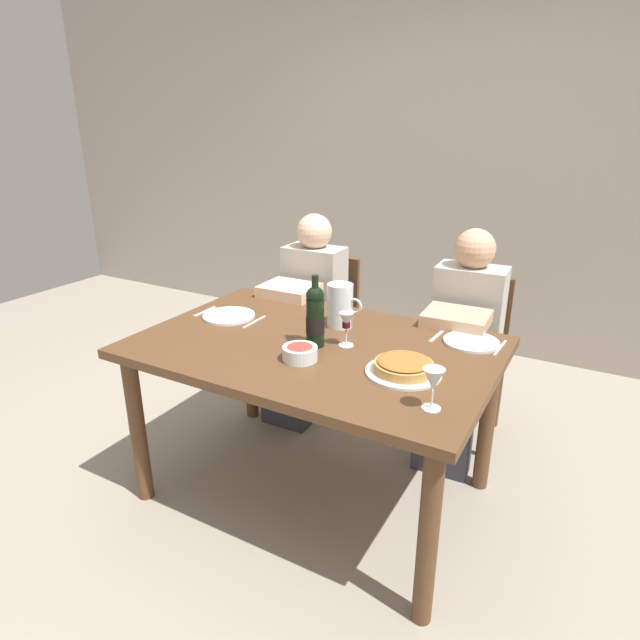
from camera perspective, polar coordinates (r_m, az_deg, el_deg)
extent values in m
plane|color=gray|center=(2.66, -0.50, -17.72)|extent=(8.00, 8.00, 0.00)
cube|color=#A3998E|center=(4.08, 15.10, 16.42)|extent=(8.00, 0.10, 2.80)
cube|color=brown|center=(2.28, -0.56, -2.95)|extent=(1.50, 1.00, 0.04)
cylinder|color=brown|center=(2.55, -18.90, -10.98)|extent=(0.07, 0.07, 0.72)
cylinder|color=brown|center=(1.93, 11.47, -21.79)|extent=(0.07, 0.07, 0.72)
cylinder|color=brown|center=(3.09, -7.47, -4.24)|extent=(0.07, 0.07, 0.72)
cylinder|color=brown|center=(2.60, 17.44, -10.17)|extent=(0.07, 0.07, 0.72)
cylinder|color=black|center=(2.21, -0.51, -0.27)|extent=(0.08, 0.08, 0.21)
sphere|color=black|center=(2.17, -0.52, 2.61)|extent=(0.08, 0.08, 0.08)
cylinder|color=black|center=(2.15, -0.53, 3.82)|extent=(0.03, 0.03, 0.08)
cylinder|color=black|center=(2.21, -0.51, -0.52)|extent=(0.08, 0.08, 0.07)
cylinder|color=silver|center=(2.42, 2.09, 1.58)|extent=(0.12, 0.12, 0.20)
cylinder|color=silver|center=(2.44, 2.07, 0.78)|extent=(0.11, 0.11, 0.12)
torus|color=silver|center=(2.39, 3.74, 1.51)|extent=(0.07, 0.01, 0.07)
cylinder|color=silver|center=(2.03, 8.90, -5.53)|extent=(0.29, 0.29, 0.01)
cylinder|color=#C18E47|center=(2.02, 8.94, -4.96)|extent=(0.22, 0.22, 0.03)
ellipsoid|color=#9E6028|center=(2.01, 8.97, -4.36)|extent=(0.20, 0.20, 0.02)
cylinder|color=silver|center=(2.10, -2.15, -3.57)|extent=(0.14, 0.14, 0.06)
ellipsoid|color=#B2382D|center=(2.10, -2.16, -3.08)|extent=(0.11, 0.11, 0.04)
cylinder|color=silver|center=(1.81, 11.78, -9.21)|extent=(0.06, 0.06, 0.00)
cylinder|color=silver|center=(1.79, 11.86, -8.25)|extent=(0.01, 0.01, 0.07)
cone|color=silver|center=(1.76, 12.03, -6.24)|extent=(0.07, 0.07, 0.08)
cylinder|color=silver|center=(2.25, 2.78, -2.70)|extent=(0.06, 0.06, 0.00)
cylinder|color=silver|center=(2.23, 2.80, -1.77)|extent=(0.01, 0.01, 0.08)
cone|color=silver|center=(2.20, 2.83, -0.05)|extent=(0.06, 0.06, 0.07)
cylinder|color=#470A14|center=(2.21, 2.83, -0.51)|extent=(0.03, 0.03, 0.02)
cylinder|color=silver|center=(2.60, -9.71, 0.44)|extent=(0.25, 0.25, 0.01)
cylinder|color=silver|center=(2.36, 15.86, -2.25)|extent=(0.23, 0.23, 0.01)
cube|color=silver|center=(2.70, -12.20, 0.91)|extent=(0.02, 0.16, 0.00)
cube|color=silver|center=(2.52, -7.03, -0.20)|extent=(0.01, 0.18, 0.00)
cube|color=silver|center=(2.34, 18.68, -2.86)|extent=(0.02, 0.18, 0.00)
cube|color=silver|center=(2.39, 12.38, -1.68)|extent=(0.02, 0.16, 0.00)
cube|color=brown|center=(3.25, -0.22, -0.88)|extent=(0.41, 0.41, 0.02)
cube|color=brown|center=(3.33, 1.29, 3.51)|extent=(0.36, 0.04, 0.40)
cylinder|color=brown|center=(3.29, -4.25, -5.14)|extent=(0.04, 0.04, 0.45)
cylinder|color=brown|center=(3.14, 1.05, -6.42)|extent=(0.04, 0.04, 0.45)
cylinder|color=brown|center=(3.55, -1.33, -3.05)|extent=(0.04, 0.04, 0.45)
cylinder|color=brown|center=(3.41, 3.66, -4.13)|extent=(0.04, 0.04, 0.45)
cube|color=#B7B2A8|center=(3.13, -0.59, 3.32)|extent=(0.34, 0.21, 0.50)
sphere|color=beige|center=(3.05, -0.61, 9.44)|extent=(0.20, 0.20, 0.20)
cube|color=#33333D|center=(3.06, -2.29, -2.09)|extent=(0.31, 0.39, 0.14)
cube|color=#33333D|center=(3.06, -3.65, -7.72)|extent=(0.27, 0.13, 0.40)
cube|color=beige|center=(2.88, -3.28, 3.19)|extent=(0.29, 0.25, 0.06)
cube|color=brown|center=(2.95, 15.27, -3.93)|extent=(0.42, 0.42, 0.02)
cube|color=brown|center=(3.05, 16.38, 0.98)|extent=(0.36, 0.05, 0.40)
cylinder|color=brown|center=(2.94, 10.86, -8.78)|extent=(0.04, 0.04, 0.45)
cylinder|color=brown|center=(2.89, 17.43, -10.03)|extent=(0.04, 0.04, 0.45)
cylinder|color=brown|center=(3.23, 12.58, -6.07)|extent=(0.04, 0.04, 0.45)
cylinder|color=brown|center=(3.18, 18.53, -7.15)|extent=(0.04, 0.04, 0.45)
cube|color=#B7B2A8|center=(2.82, 15.55, 0.58)|extent=(0.35, 0.21, 0.50)
sphere|color=tan|center=(2.73, 16.22, 7.30)|extent=(0.20, 0.20, 0.20)
cube|color=#33333D|center=(2.74, 14.21, -5.54)|extent=(0.32, 0.39, 0.14)
cube|color=#33333D|center=(2.74, 12.98, -11.88)|extent=(0.28, 0.13, 0.40)
cube|color=tan|center=(2.54, 14.37, 0.14)|extent=(0.30, 0.25, 0.06)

